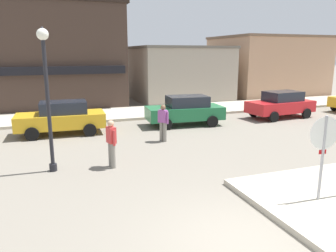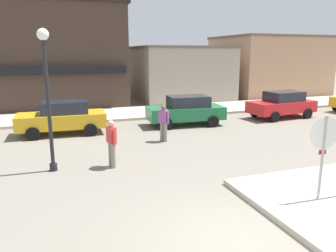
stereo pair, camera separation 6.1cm
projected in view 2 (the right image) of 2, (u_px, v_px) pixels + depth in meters
name	position (u px, v px, depth m)	size (l,w,h in m)	color
ground_plane	(246.00, 244.00, 6.58)	(160.00, 160.00, 0.00)	gray
kerb_far	(113.00, 114.00, 20.17)	(80.00, 4.00, 0.15)	#B7AD99
stop_sign	(323.00, 147.00, 7.97)	(0.82, 0.12, 2.30)	#9E9EA3
lamp_post	(46.00, 80.00, 10.07)	(0.36, 0.36, 4.54)	black
parked_car_nearest	(62.00, 117.00, 15.39)	(4.06, 1.98, 1.56)	gold
parked_car_second	(186.00, 110.00, 17.30)	(4.13, 2.14, 1.56)	#1E6B3D
parked_car_third	(282.00, 104.00, 19.29)	(4.14, 2.15, 1.56)	red
pedestrian_crossing_near	(112.00, 142.00, 10.86)	(0.30, 0.56, 1.61)	gray
pedestrian_crossing_far	(164.00, 122.00, 14.07)	(0.39, 0.50, 1.61)	gray
building_corner_shop	(39.00, 56.00, 23.40)	(11.77, 8.12, 7.15)	#3D2D26
building_storefront_left_near	(180.00, 73.00, 26.79)	(7.29, 6.79, 4.29)	#9E9384
building_storefront_left_mid	(268.00, 66.00, 30.21)	(8.88, 7.49, 5.24)	tan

